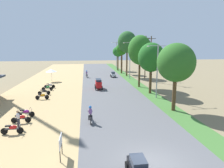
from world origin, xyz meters
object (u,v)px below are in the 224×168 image
Objects in this scene: median_tree_third at (140,50)px; car_hatchback_black at (138,168)px; median_tree_nearest at (176,63)px; parked_motorbike_fourth at (42,96)px; pedestrian_on_shoulder at (18,118)px; utility_pole_far at (151,58)px; parked_motorbike_nearest at (12,128)px; median_tree_fourth at (127,42)px; median_tree_second at (151,58)px; street_signboard at (61,143)px; motorbike_foreground_rider at (90,115)px; parked_motorbike_second at (21,118)px; car_van_red at (98,83)px; parked_motorbike_sixth at (47,87)px; parked_motorbike_seventh at (50,85)px; motorbike_ahead_second at (87,74)px; vendor_umbrella at (51,70)px; median_tree_sixth at (118,52)px; streetlamp_near at (157,68)px; parked_motorbike_fifth at (44,91)px; streetlamp_far at (116,54)px; utility_pole_near at (145,57)px; median_tree_fifth at (122,49)px; parked_motorbike_third at (26,112)px; car_hatchback_silver at (113,74)px; streetlamp_mid at (130,58)px.

median_tree_third is 4.48× the size of car_hatchback_black.
parked_motorbike_fourth is at bearing 156.43° from median_tree_nearest.
pedestrian_on_shoulder is 28.67m from utility_pole_far.
median_tree_fourth is at bearing 62.33° from parked_motorbike_nearest.
median_tree_second is (0.03, 8.29, 0.11)m from median_tree_nearest.
street_signboard is 6.17m from motorbike_foreground_rider.
car_van_red is at bearing 59.56° from parked_motorbike_second.
parked_motorbike_sixth is 1.00× the size of parked_motorbike_seventh.
motorbike_ahead_second is (6.41, 10.80, 0.30)m from parked_motorbike_seventh.
utility_pole_far reaches higher than vendor_umbrella.
median_tree_sixth is 32.12m from streetlamp_near.
median_tree_second is (15.87, -1.14, 4.94)m from parked_motorbike_fifth.
median_tree_second is at bearing -89.95° from streetlamp_far.
parked_motorbike_seventh is 0.19× the size of utility_pole_near.
street_signboard is 0.18× the size of streetlamp_far.
vendor_umbrella is at bearing -134.38° from median_tree_sixth.
median_tree_third is 10.36m from utility_pole_near.
parked_motorbike_sixth is at bearing 110.85° from car_hatchback_black.
parked_motorbike_fifth is 1.00× the size of motorbike_foreground_rider.
median_tree_third is 3.72× the size of car_van_red.
streetlamp_near is 4.05× the size of motorbike_ahead_second.
median_tree_second is at bearing 32.16° from parked_motorbike_second.
parked_motorbike_second is 0.19× the size of utility_pole_near.
pedestrian_on_shoulder is at bearing 85.49° from parked_motorbike_nearest.
car_van_red is at bearing 19.05° from parked_motorbike_fifth.
motorbike_foreground_rider is at bearing -61.30° from parked_motorbike_fifth.
median_tree_fifth reaches higher than parked_motorbike_second.
median_tree_nearest is at bearing -90.24° from median_tree_second.
median_tree_third is 24.33m from median_tree_sixth.
car_van_red is at bearing -119.00° from median_tree_fourth.
streetlamp_near is (15.65, 8.35, 3.33)m from pedestrian_on_shoulder.
parked_motorbike_third is 31.64m from median_tree_fourth.
median_tree_fourth is at bearing 40.71° from parked_motorbike_sixth.
car_van_red reaches higher than car_hatchback_silver.
pedestrian_on_shoulder is (-0.08, -9.62, 0.41)m from parked_motorbike_fourth.
parked_motorbike_second is at bearing 133.39° from car_hatchback_black.
utility_pole_near is at bearing 5.36° from vendor_umbrella.
parked_motorbike_fourth is 26.08m from median_tree_fourth.
motorbike_ahead_second is (-1.85, 12.80, -0.17)m from car_van_red.
median_tree_fourth is 21.02m from streetlamp_near.
parked_motorbike_fourth is at bearing -108.55° from motorbike_ahead_second.
motorbike_foreground_rider is at bearing -102.06° from streetlamp_far.
streetlamp_near is (0.16, -32.10, -1.18)m from median_tree_sixth.
median_tree_fifth is (15.69, 18.82, 5.74)m from parked_motorbike_sixth.
median_tree_second reaches higher than parked_motorbike_seventh.
street_signboard reaches higher than car_hatchback_black.
street_signboard is 24.81m from median_tree_third.
streetlamp_mid reaches higher than motorbike_foreground_rider.
parked_motorbike_fourth is 11.13m from motorbike_foreground_rider.
car_hatchback_silver is (-3.41, 2.33, -3.91)m from streetlamp_mid.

